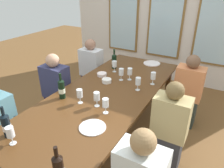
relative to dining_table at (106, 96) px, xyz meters
The scene contains 24 objects.
ground_plane 0.68m from the dining_table, ahead, with size 12.00×12.00×0.00m, color brown.
back_wall_with_windows 2.51m from the dining_table, 90.00° to the left, with size 4.31×0.10×2.90m.
dining_table is the anchor object (origin of this frame).
white_plate_0 1.26m from the dining_table, 82.83° to the left, with size 0.28×0.28×0.01m, color white.
white_plate_1 0.71m from the dining_table, 69.28° to the right, with size 0.26×0.26×0.01m, color white.
wine_bottle_1 0.84m from the dining_table, 111.61° to the left, with size 0.08×0.08×0.31m.
wine_bottle_2 1.20m from the dining_table, 107.17° to the right, with size 0.08×0.08×0.31m.
wine_bottle_3 0.56m from the dining_table, 136.04° to the right, with size 0.08×0.08×0.32m.
tasting_bowl_0 0.52m from the dining_table, 127.37° to the left, with size 0.14×0.14×0.04m, color white.
tasting_bowl_1 0.30m from the dining_table, 118.59° to the left, with size 0.13×0.13×0.05m, color white.
wine_glass_0 0.53m from the dining_table, 78.69° to the left, with size 0.07×0.07×0.17m.
wine_glass_1 0.70m from the dining_table, 109.65° to the left, with size 0.07×0.07×0.17m.
wine_glass_2 0.37m from the dining_table, 76.54° to the right, with size 0.07×0.07×0.17m.
wine_glass_3 0.48m from the dining_table, 59.14° to the right, with size 0.07×0.07×0.17m.
wine_glass_4 0.42m from the dining_table, 109.80° to the right, with size 0.07×0.07×0.17m.
wine_glass_5 0.46m from the dining_table, 90.03° to the left, with size 0.07×0.07×0.17m.
wine_glass_6 0.45m from the dining_table, 38.89° to the left, with size 0.07×0.07×0.17m.
wine_glass_7 1.22m from the dining_table, 100.93° to the right, with size 0.07×0.07×0.17m.
wine_glass_8 0.69m from the dining_table, 49.87° to the left, with size 0.07×0.07×0.17m.
seated_person_0 1.27m from the dining_table, 132.43° to the right, with size 0.38×0.24×1.11m.
seated_person_2 1.25m from the dining_table, 133.28° to the left, with size 0.38×0.24×1.11m.
seated_person_3 1.25m from the dining_table, 46.87° to the left, with size 0.38×0.24×1.11m.
seated_person_4 0.86m from the dining_table, behind, with size 0.38×0.24×1.11m.
seated_person_5 0.86m from the dining_table, ahead, with size 0.38×0.24×1.11m.
Camera 1 is at (1.21, -1.98, 2.02)m, focal length 33.70 mm.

